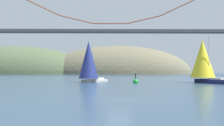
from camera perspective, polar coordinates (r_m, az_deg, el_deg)
ground_plane at (r=27.80m, az=1.37°, el=-7.42°), size 360.00×360.00×0.00m
headland_center at (r=162.75m, az=1.27°, el=-2.21°), size 85.45×44.00×32.57m
headland_left at (r=171.34m, az=-19.23°, el=-2.10°), size 89.07×44.00×32.09m
suspension_bridge at (r=123.89m, az=-0.37°, el=7.08°), size 140.73×6.00×44.57m
sailboat_navy_sail at (r=62.04m, az=-4.73°, el=0.41°), size 7.27×8.76×9.94m
sailboat_yellow_sail at (r=61.94m, az=18.15°, el=0.56°), size 7.39×9.60×9.90m
channel_buoy at (r=58.61m, az=4.84°, el=-3.75°), size 1.10×1.10×2.64m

